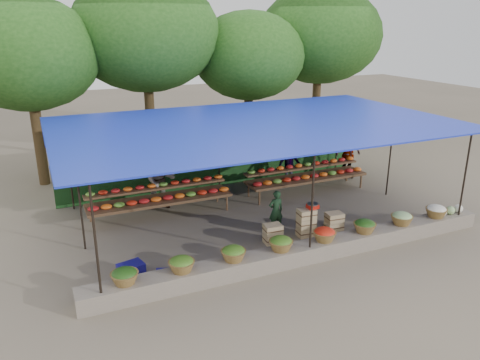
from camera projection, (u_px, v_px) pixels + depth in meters
name	position (u px, v px, depth m)	size (l,w,h in m)	color
ground	(256.00, 218.00, 13.67)	(60.00, 60.00, 0.00)	#665B4B
stone_curb	(306.00, 252.00, 11.23)	(10.60, 0.55, 0.40)	#6A6154
stall_canopy	(256.00, 128.00, 12.87)	(10.80, 6.60, 2.82)	black
produce_baskets	(303.00, 239.00, 11.07)	(8.98, 0.58, 0.34)	brown
netting_backdrop	(216.00, 151.00, 15.99)	(10.60, 0.06, 2.50)	#1A4A1F
tree_row	(199.00, 42.00, 17.62)	(16.51, 5.50, 7.12)	#372514
fruit_table_left	(160.00, 196.00, 13.68)	(4.21, 0.95, 0.93)	#4C301E
fruit_table_right	(306.00, 174.00, 15.61)	(4.21, 0.95, 0.93)	#4C301E
crate_counter	(305.00, 225.00, 12.42)	(2.38, 0.38, 0.77)	tan
weighing_scale	(313.00, 206.00, 12.33)	(0.29, 0.29, 0.31)	red
vendor_seated	(276.00, 211.00, 12.68)	(0.42, 0.28, 1.16)	#16321B
customer_left	(160.00, 180.00, 14.07)	(0.90, 0.70, 1.85)	slate
customer_mid	(290.00, 163.00, 16.26)	(1.02, 0.59, 1.58)	slate
customer_right	(348.00, 154.00, 16.95)	(1.04, 0.43, 1.77)	slate
blue_crate_front	(167.00, 277.00, 10.24)	(0.47, 0.34, 0.28)	navy
blue_crate_back	(131.00, 270.00, 10.46)	(0.55, 0.39, 0.33)	navy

